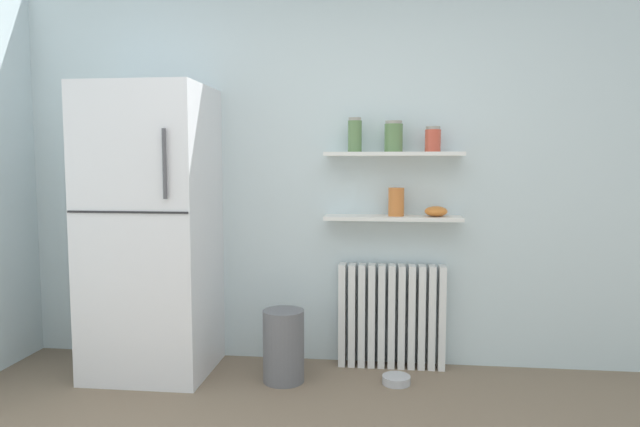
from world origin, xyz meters
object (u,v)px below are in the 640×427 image
(refrigerator, at_px, (152,231))
(shelf_bowl, at_px, (436,211))
(trash_bin, at_px, (284,346))
(storage_jar_0, at_px, (355,135))
(storage_jar_1, at_px, (394,137))
(vase, at_px, (396,202))
(radiator, at_px, (391,316))
(storage_jar_2, at_px, (433,139))
(pet_food_bowl, at_px, (396,380))

(refrigerator, relative_size, shelf_bowl, 12.58)
(shelf_bowl, bearing_deg, trash_bin, -162.00)
(storage_jar_0, height_order, storage_jar_1, storage_jar_0)
(vase, bearing_deg, shelf_bowl, 0.00)
(storage_jar_0, xyz_separation_m, storage_jar_1, (0.25, 0.00, -0.01))
(storage_jar_1, bearing_deg, refrigerator, -171.76)
(radiator, xyz_separation_m, storage_jar_0, (-0.25, -0.03, 1.19))
(refrigerator, relative_size, storage_jar_1, 9.28)
(radiator, bearing_deg, refrigerator, -170.66)
(storage_jar_2, bearing_deg, trash_bin, -161.49)
(vase, distance_m, shelf_bowl, 0.26)
(refrigerator, distance_m, pet_food_bowl, 1.80)
(storage_jar_1, bearing_deg, storage_jar_2, -0.00)
(refrigerator, distance_m, storage_jar_0, 1.44)
(storage_jar_0, relative_size, pet_food_bowl, 1.27)
(storage_jar_2, bearing_deg, shelf_bowl, 0.00)
(storage_jar_2, distance_m, trash_bin, 1.60)
(vase, bearing_deg, radiator, 125.87)
(storage_jar_1, bearing_deg, radiator, 90.00)
(vase, bearing_deg, storage_jar_2, -0.00)
(storage_jar_1, distance_m, storage_jar_2, 0.25)
(vase, distance_m, pet_food_bowl, 1.11)
(storage_jar_2, bearing_deg, radiator, 173.09)
(radiator, distance_m, trash_bin, 0.75)
(vase, relative_size, shelf_bowl, 1.25)
(trash_bin, bearing_deg, storage_jar_2, 18.51)
(radiator, height_order, storage_jar_0, storage_jar_0)
(refrigerator, xyz_separation_m, vase, (1.56, 0.22, 0.19))
(storage_jar_2, height_order, shelf_bowl, storage_jar_2)
(radiator, xyz_separation_m, trash_bin, (-0.67, -0.34, -0.12))
(storage_jar_0, bearing_deg, trash_bin, -143.81)
(shelf_bowl, relative_size, trash_bin, 0.32)
(refrigerator, height_order, trash_bin, refrigerator)
(radiator, relative_size, pet_food_bowl, 4.02)
(trash_bin, bearing_deg, pet_food_bowl, 3.08)
(radiator, distance_m, storage_jar_0, 1.22)
(shelf_bowl, relative_size, pet_food_bowl, 0.84)
(storage_jar_0, height_order, shelf_bowl, storage_jar_0)
(pet_food_bowl, bearing_deg, refrigerator, 178.32)
(storage_jar_1, bearing_deg, shelf_bowl, 0.00)
(radiator, xyz_separation_m, vase, (0.02, -0.03, 0.76))
(storage_jar_0, xyz_separation_m, pet_food_bowl, (0.28, -0.27, -1.51))
(refrigerator, height_order, shelf_bowl, refrigerator)
(shelf_bowl, bearing_deg, refrigerator, -173.00)
(radiator, relative_size, storage_jar_1, 3.54)
(storage_jar_2, height_order, pet_food_bowl, storage_jar_2)
(refrigerator, height_order, storage_jar_0, refrigerator)
(storage_jar_0, xyz_separation_m, vase, (0.27, 0.00, -0.43))
(radiator, xyz_separation_m, shelf_bowl, (0.28, -0.03, 0.70))
(storage_jar_2, bearing_deg, storage_jar_1, 180.00)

